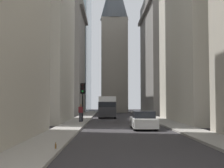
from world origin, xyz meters
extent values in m
plane|color=#302D30|center=(0.00, 0.00, 0.00)|extent=(135.00, 135.00, 0.00)
cube|color=gray|center=(0.00, 4.50, 0.07)|extent=(90.00, 2.20, 0.14)
cube|color=gray|center=(0.00, -4.50, 0.07)|extent=(90.00, 2.20, 0.14)
cube|color=beige|center=(8.63, -10.60, 9.44)|extent=(16.47, 10.00, 18.88)
cube|color=gray|center=(31.62, -10.60, 10.74)|extent=(18.32, 10.00, 21.48)
cube|color=slate|center=(31.62, -5.35, 18.35)|extent=(18.32, 0.50, 0.60)
cube|color=gray|center=(28.53, 10.60, 9.97)|extent=(13.42, 10.00, 19.94)
cube|color=slate|center=(28.53, 5.35, 17.15)|extent=(13.42, 0.50, 0.60)
cube|color=gray|center=(39.94, -0.10, 9.60)|extent=(5.34, 5.34, 19.20)
cube|color=silver|center=(18.20, 1.40, 1.54)|extent=(4.60, 2.25, 2.60)
cube|color=#38383D|center=(15.00, 1.40, 1.19)|extent=(1.90, 2.25, 1.90)
cube|color=black|center=(15.00, 1.40, 1.79)|extent=(1.92, 2.09, 0.64)
cylinder|color=black|center=(15.00, 0.41, 0.44)|extent=(0.88, 0.28, 0.88)
cylinder|color=black|center=(15.00, 2.38, 0.44)|extent=(0.88, 0.28, 0.88)
cylinder|color=black|center=(19.60, 0.41, 0.44)|extent=(0.88, 0.28, 0.88)
cylinder|color=black|center=(19.60, 2.38, 0.44)|extent=(0.88, 0.28, 0.88)
cube|color=silver|center=(-0.46, -1.40, 0.53)|extent=(4.30, 1.78, 0.70)
cube|color=black|center=(-0.66, -1.40, 1.15)|extent=(2.10, 1.58, 0.54)
cylinder|color=black|center=(0.89, -2.18, 0.32)|extent=(0.64, 0.22, 0.64)
cylinder|color=black|center=(0.89, -0.62, 0.32)|extent=(0.64, 0.22, 0.64)
cylinder|color=black|center=(-1.81, -2.18, 0.32)|extent=(0.64, 0.22, 0.64)
cylinder|color=black|center=(-1.81, -0.62, 0.32)|extent=(0.64, 0.22, 0.64)
cylinder|color=black|center=(7.23, 3.93, 1.60)|extent=(0.12, 0.12, 2.92)
cube|color=black|center=(7.23, 3.93, 3.51)|extent=(0.28, 0.32, 0.90)
cube|color=black|center=(7.39, 3.93, 3.51)|extent=(0.03, 0.52, 1.10)
sphere|color=black|center=(7.07, 3.93, 3.81)|extent=(0.20, 0.20, 0.20)
sphere|color=black|center=(7.07, 3.93, 3.51)|extent=(0.20, 0.20, 0.20)
sphere|color=green|center=(7.07, 3.93, 3.21)|extent=(0.20, 0.20, 0.20)
cylinder|color=#33333D|center=(6.41, 3.97, 0.60)|extent=(0.16, 0.16, 0.91)
cylinder|color=#33333D|center=(6.41, 4.14, 0.60)|extent=(0.16, 0.16, 0.91)
cube|color=maroon|center=(6.41, 4.05, 1.35)|extent=(0.26, 0.44, 0.59)
sphere|color=#936B4C|center=(6.41, 4.05, 1.79)|extent=(0.22, 0.22, 0.22)
cylinder|color=brown|center=(-11.65, 3.62, 0.24)|extent=(0.07, 0.07, 0.20)
cylinder|color=brown|center=(-11.65, 3.62, 0.38)|extent=(0.03, 0.03, 0.07)
camera|label=1|loc=(-25.21, 1.45, 2.12)|focal=50.79mm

